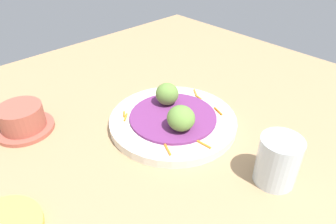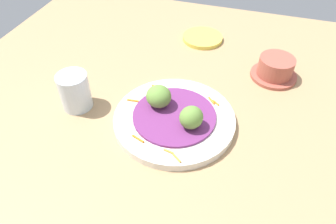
% 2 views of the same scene
% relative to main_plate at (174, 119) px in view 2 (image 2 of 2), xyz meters
% --- Properties ---
extents(table_surface, '(1.10, 1.10, 0.02)m').
position_rel_main_plate_xyz_m(table_surface, '(-0.03, 0.02, -0.02)').
color(table_surface, tan).
rests_on(table_surface, ground).
extents(main_plate, '(0.25, 0.25, 0.02)m').
position_rel_main_plate_xyz_m(main_plate, '(0.00, 0.00, 0.00)').
color(main_plate, silver).
rests_on(main_plate, table_surface).
extents(cabbage_bed, '(0.17, 0.17, 0.01)m').
position_rel_main_plate_xyz_m(cabbage_bed, '(-0.00, 0.00, 0.01)').
color(cabbage_bed, '#702D6B').
rests_on(cabbage_bed, main_plate).
extents(carrot_garnish, '(0.20, 0.20, 0.00)m').
position_rel_main_plate_xyz_m(carrot_garnish, '(-0.02, -0.00, 0.01)').
color(carrot_garnish, orange).
rests_on(carrot_garnish, main_plate).
extents(guac_scoop_left, '(0.07, 0.06, 0.05)m').
position_rel_main_plate_xyz_m(guac_scoop_left, '(0.04, -0.02, 0.04)').
color(guac_scoop_left, olive).
rests_on(guac_scoop_left, cabbage_bed).
extents(guac_scoop_center, '(0.07, 0.06, 0.05)m').
position_rel_main_plate_xyz_m(guac_scoop_center, '(-0.04, 0.02, 0.04)').
color(guac_scoop_center, olive).
rests_on(guac_scoop_center, cabbage_bed).
extents(side_plate_small, '(0.11, 0.11, 0.01)m').
position_rel_main_plate_xyz_m(side_plate_small, '(-0.02, 0.34, -0.00)').
color(side_plate_small, '#E0CC4C').
rests_on(side_plate_small, table_surface).
extents(terracotta_bowl, '(0.11, 0.11, 0.05)m').
position_rel_main_plate_xyz_m(terracotta_bowl, '(0.19, 0.22, 0.02)').
color(terracotta_bowl, '#A85142').
rests_on(terracotta_bowl, table_surface).
extents(water_glass, '(0.07, 0.07, 0.08)m').
position_rel_main_plate_xyz_m(water_glass, '(-0.22, -0.01, 0.03)').
color(water_glass, silver).
rests_on(water_glass, table_surface).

